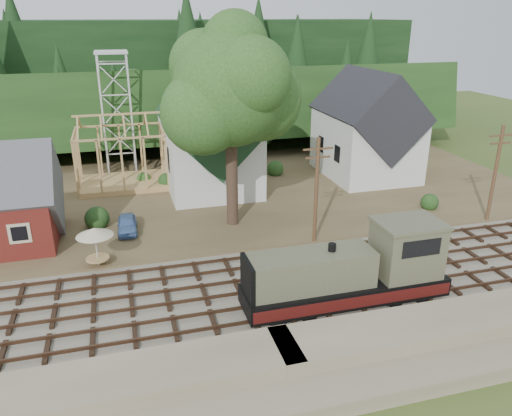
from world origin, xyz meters
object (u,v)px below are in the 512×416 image
object	(u,v)px
car_blue	(127,224)
patio_set	(95,234)
locomotive	(354,273)
car_red	(400,171)

from	to	relation	value
car_blue	patio_set	world-z (taller)	patio_set
locomotive	patio_set	world-z (taller)	locomotive
locomotive	car_blue	bearing A→B (deg)	131.88
locomotive	car_red	xyz separation A→B (m)	(15.22, 20.35, -1.18)
car_blue	car_red	distance (m)	28.20
car_red	patio_set	xyz separation A→B (m)	(-29.45, -11.85, 1.65)
car_red	car_blue	bearing A→B (deg)	108.56
car_red	patio_set	world-z (taller)	patio_set
locomotive	patio_set	distance (m)	16.58
patio_set	car_red	bearing A→B (deg)	21.92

